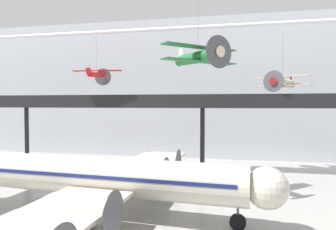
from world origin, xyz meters
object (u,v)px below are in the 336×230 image
suspended_plane_cream_biplane (283,83)px  suspended_plane_green_biplane (198,57)px  airliner_silver_main (99,177)px  suspended_plane_red_highwing (96,73)px

suspended_plane_cream_biplane → suspended_plane_green_biplane: bearing=-7.1°
suspended_plane_green_biplane → suspended_plane_cream_biplane: suspended_plane_green_biplane is taller
airliner_silver_main → suspended_plane_green_biplane: 16.06m
suspended_plane_cream_biplane → airliner_silver_main: bearing=-9.8°
suspended_plane_red_highwing → suspended_plane_green_biplane: (16.20, -9.53, 0.50)m
airliner_silver_main → suspended_plane_red_highwing: bearing=119.1°
airliner_silver_main → suspended_plane_red_highwing: suspended_plane_red_highwing is taller
suspended_plane_red_highwing → suspended_plane_green_biplane: bearing=-124.5°
airliner_silver_main → suspended_plane_cream_biplane: size_ratio=4.07×
suspended_plane_green_biplane → suspended_plane_cream_biplane: bearing=98.3°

